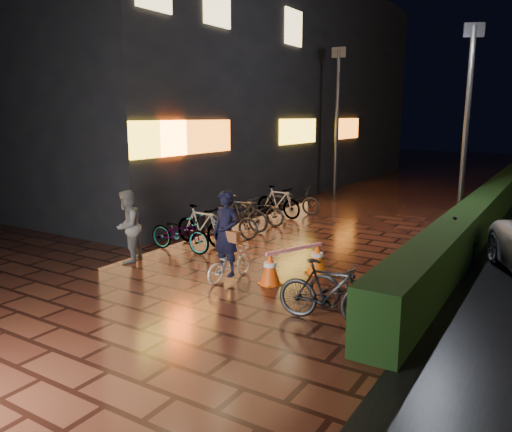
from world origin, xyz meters
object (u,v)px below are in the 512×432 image
Objects in this scene: cyclist at (228,247)px; traffic_barrier at (294,263)px; cart_assembly at (461,237)px; bystander_person at (127,226)px.

cyclist is 1.35m from traffic_barrier.
cyclist reaches higher than cart_assembly.
bystander_person is at bearing -166.15° from traffic_barrier.
cyclist is 1.14× the size of traffic_barrier.
bystander_person is 1.02× the size of traffic_barrier.
cyclist reaches higher than traffic_barrier.
cart_assembly is at bearing 49.51° from traffic_barrier.
cart_assembly is at bearing 102.24° from bystander_person.
cyclist is at bearing 73.14° from bystander_person.
traffic_barrier is at bearing -130.49° from cart_assembly.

